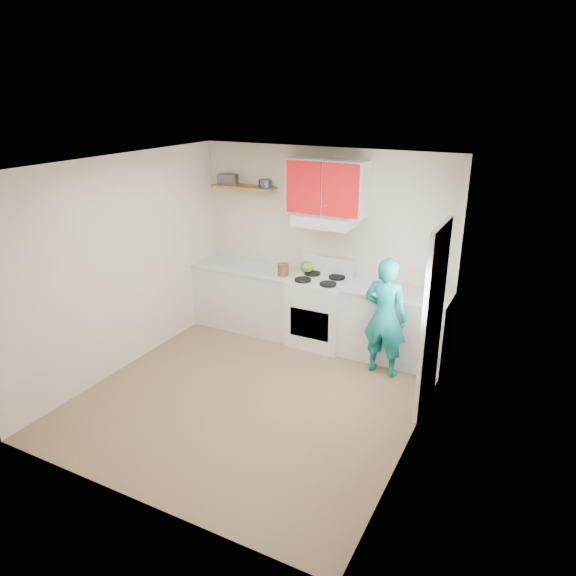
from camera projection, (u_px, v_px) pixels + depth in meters
The scene contains 21 objects.
floor at pixel (254, 395), 6.11m from camera, with size 3.80×3.80×0.00m, color brown.
ceiling at pixel (249, 164), 5.20m from camera, with size 3.60×3.80×0.04m, color white.
back_wall at pixel (324, 245), 7.24m from camera, with size 3.60×0.04×2.60m, color beige.
front_wall at pixel (124, 366), 4.07m from camera, with size 3.60×0.04×2.60m, color beige.
left_wall at pixel (123, 265), 6.43m from camera, with size 0.04×3.80×2.60m, color beige.
right_wall at pixel (421, 320), 4.89m from camera, with size 0.04×3.80×2.60m, color beige.
door at pixel (433, 320), 5.58m from camera, with size 0.05×0.85×2.05m, color white.
door_glass at pixel (434, 281), 5.44m from camera, with size 0.01×0.55×0.95m, color white.
counter_left at pixel (248, 298), 7.73m from camera, with size 1.52×0.60×0.90m, color silver.
counter_right at pixel (395, 326), 6.80m from camera, with size 1.32×0.60×0.90m, color silver.
stove at pixel (319, 312), 7.22m from camera, with size 0.76×0.65×0.92m, color white.
range_hood at pixel (325, 221), 6.88m from camera, with size 0.76×0.44×0.15m, color silver.
upper_cabinets at pixel (327, 187), 6.77m from camera, with size 1.02×0.33×0.70m, color red.
shelf at pixel (244, 187), 7.36m from camera, with size 0.90×0.30×0.04m, color brown.
books at pixel (228, 179), 7.48m from camera, with size 0.26×0.19×0.14m, color #453D3F.
tin at pixel (265, 184), 7.20m from camera, with size 0.17×0.17×0.11m, color #333D4C.
kettle at pixel (307, 267), 7.31m from camera, with size 0.19×0.19×0.16m, color olive.
crock at pixel (283, 270), 7.20m from camera, with size 0.15×0.15×0.18m, color #48301F.
cutting_board at pixel (387, 291), 6.68m from camera, with size 0.33×0.24×0.02m, color olive.
silicone_mat at pixel (423, 300), 6.42m from camera, with size 0.28×0.23×0.01m, color red.
person at pixel (385, 317), 6.35m from camera, with size 0.54×0.35×1.48m, color #0E7C7E.
Camera 1 is at (2.76, -4.54, 3.28)m, focal length 33.28 mm.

